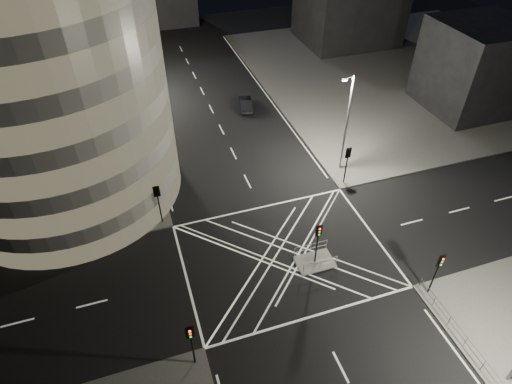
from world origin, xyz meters
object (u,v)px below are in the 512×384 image
object	(u,v)px
traffic_signal_nr	(438,267)
sedan	(246,104)
traffic_signal_fl	(158,198)
traffic_signal_fr	(347,159)
street_lamp_left_near	(137,140)
street_lamp_left_far	(120,60)
street_lamp_right_far	(346,122)
central_island	(315,262)
traffic_signal_island	(318,237)
traffic_signal_nl	(191,339)

from	to	relation	value
traffic_signal_nr	sedan	bearing A→B (deg)	98.81
traffic_signal_fl	traffic_signal_fr	size ratio (longest dim) A/B	1.00
traffic_signal_nr	street_lamp_left_near	world-z (taller)	street_lamp_left_near
street_lamp_left_far	street_lamp_right_far	world-z (taller)	same
central_island	sedan	xyz separation A→B (m)	(2.07, 25.22, 0.60)
traffic_signal_nr	street_lamp_left_far	bearing A→B (deg)	116.36
central_island	traffic_signal_fl	distance (m)	13.91
traffic_signal_island	street_lamp_left_near	size ratio (longest dim) A/B	0.40
street_lamp_right_far	street_lamp_left_near	bearing A→B (deg)	170.97
traffic_signal_nl	traffic_signal_fr	size ratio (longest dim) A/B	1.00
traffic_signal_nl	street_lamp_left_far	distance (m)	36.90
traffic_signal_nr	street_lamp_left_near	xyz separation A→B (m)	(-18.24, 18.80, 2.63)
central_island	traffic_signal_fl	world-z (taller)	traffic_signal_fl
central_island	sedan	world-z (taller)	sedan
street_lamp_left_far	central_island	bearing A→B (deg)	-70.05
street_lamp_right_far	traffic_signal_fr	bearing A→B (deg)	-106.11
traffic_signal_nr	traffic_signal_island	world-z (taller)	same
traffic_signal_island	street_lamp_right_far	distance (m)	13.13
central_island	traffic_signal_nl	xyz separation A→B (m)	(-10.80, -5.30, 2.84)
traffic_signal_nl	traffic_signal_fr	world-z (taller)	same
street_lamp_right_far	street_lamp_left_far	bearing A→B (deg)	131.94
central_island	traffic_signal_fr	xyz separation A→B (m)	(6.80, 8.30, 2.84)
traffic_signal_nl	street_lamp_left_far	bearing A→B (deg)	90.99
traffic_signal_fr	traffic_signal_island	xyz separation A→B (m)	(-6.80, -8.30, 0.00)
street_lamp_left_near	street_lamp_right_far	distance (m)	19.11
traffic_signal_island	sedan	size ratio (longest dim) A/B	0.97
traffic_signal_nr	street_lamp_left_near	size ratio (longest dim) A/B	0.40
traffic_signal_nr	street_lamp_left_far	size ratio (longest dim) A/B	0.40
traffic_signal_fr	central_island	bearing A→B (deg)	-129.33
central_island	street_lamp_left_far	world-z (taller)	street_lamp_left_far
traffic_signal_nr	sedan	distance (m)	30.97
sedan	traffic_signal_nl	bearing A→B (deg)	78.78
traffic_signal_fr	traffic_signal_nl	bearing A→B (deg)	-142.31
traffic_signal_fl	traffic_signal_island	xyz separation A→B (m)	(10.80, -8.30, 0.00)
street_lamp_left_near	street_lamp_left_far	bearing A→B (deg)	90.00
traffic_signal_nr	traffic_signal_fl	bearing A→B (deg)	142.31
central_island	traffic_signal_fl	bearing A→B (deg)	142.46
central_island	traffic_signal_island	size ratio (longest dim) A/B	0.75
street_lamp_left_far	sedan	xyz separation A→B (m)	(13.50, -6.28, -4.86)
sedan	traffic_signal_fl	bearing A→B (deg)	64.38
traffic_signal_island	traffic_signal_fr	bearing A→B (deg)	50.67
central_island	street_lamp_left_far	bearing A→B (deg)	109.95
street_lamp_left_far	street_lamp_left_near	bearing A→B (deg)	-90.00
traffic_signal_nl	street_lamp_left_near	size ratio (longest dim) A/B	0.40
traffic_signal_nr	traffic_signal_island	bearing A→B (deg)	142.07
central_island	traffic_signal_island	distance (m)	2.84
traffic_signal_fr	street_lamp_left_far	world-z (taller)	street_lamp_left_far
traffic_signal_nl	traffic_signal_nr	size ratio (longest dim) A/B	1.00
traffic_signal_nr	street_lamp_right_far	bearing A→B (deg)	87.70
street_lamp_left_near	sedan	xyz separation A→B (m)	(13.50, 11.72, -4.86)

